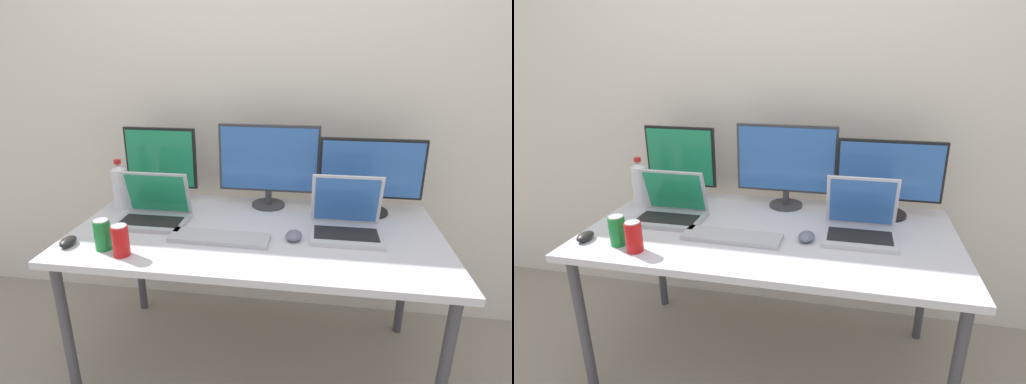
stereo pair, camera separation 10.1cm
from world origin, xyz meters
TOP-DOWN VIEW (x-y plane):
  - ground_plane at (0.00, 0.00)m, footprint 16.00×16.00m
  - wall_back at (0.00, 0.59)m, footprint 7.00×0.08m
  - work_desk at (0.00, 0.00)m, footprint 1.62×0.83m
  - monitor_left at (-0.55, 0.31)m, footprint 0.38×0.21m
  - monitor_center at (0.02, 0.30)m, footprint 0.50×0.17m
  - monitor_right at (0.52, 0.29)m, footprint 0.49×0.20m
  - laptop_silver at (-0.48, 0.03)m, footprint 0.31×0.22m
  - laptop_secondary at (0.39, 0.03)m, footprint 0.31×0.25m
  - keyboard_main at (-0.14, -0.12)m, footprint 0.43×0.13m
  - mouse_by_keyboard at (-0.74, -0.26)m, footprint 0.06×0.10m
  - mouse_by_laptop at (0.17, -0.07)m, footprint 0.08×0.10m
  - water_bottle at (-0.70, 0.14)m, footprint 0.07×0.07m
  - soda_can_near_keyboard at (-0.58, -0.27)m, footprint 0.07×0.07m
  - soda_can_by_laptop at (-0.49, -0.31)m, footprint 0.07×0.07m

SIDE VIEW (x-z plane):
  - ground_plane at x=0.00m, z-range 0.00..0.00m
  - work_desk at x=0.00m, z-range 0.31..1.05m
  - keyboard_main at x=-0.14m, z-range 0.74..0.76m
  - mouse_by_keyboard at x=-0.74m, z-range 0.74..0.77m
  - mouse_by_laptop at x=0.17m, z-range 0.74..0.78m
  - laptop_silver at x=-0.48m, z-range 0.68..0.91m
  - laptop_secondary at x=0.39m, z-range 0.67..0.93m
  - soda_can_near_keyboard at x=-0.58m, z-range 0.74..0.87m
  - soda_can_by_laptop at x=-0.49m, z-range 0.74..0.87m
  - water_bottle at x=-0.70m, z-range 0.73..0.99m
  - monitor_left at x=-0.55m, z-range 0.74..1.13m
  - monitor_right at x=0.52m, z-range 0.75..1.12m
  - monitor_center at x=0.02m, z-range 0.76..1.18m
  - wall_back at x=0.00m, z-range 0.00..2.60m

